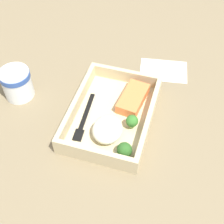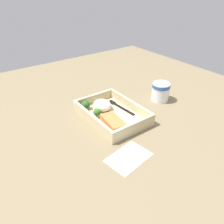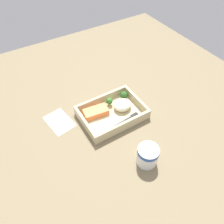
# 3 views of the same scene
# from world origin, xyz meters

# --- Properties ---
(ground_plane) EXTENTS (1.60, 1.60, 0.02)m
(ground_plane) POSITION_xyz_m (0.00, 0.00, -0.01)
(ground_plane) COLOR #76674B
(takeout_tray) EXTENTS (0.28, 0.20, 0.01)m
(takeout_tray) POSITION_xyz_m (0.00, 0.00, 0.01)
(takeout_tray) COLOR #C5B488
(takeout_tray) RESTS_ON ground_plane
(tray_rim) EXTENTS (0.28, 0.20, 0.04)m
(tray_rim) POSITION_xyz_m (0.00, 0.00, 0.03)
(tray_rim) COLOR #C5B488
(tray_rim) RESTS_ON takeout_tray
(salmon_fillet) EXTENTS (0.12, 0.07, 0.03)m
(salmon_fillet) POSITION_xyz_m (-0.06, 0.04, 0.03)
(salmon_fillet) COLOR orange
(salmon_fillet) RESTS_ON takeout_tray
(mashed_potatoes) EXTENTS (0.08, 0.07, 0.04)m
(mashed_potatoes) POSITION_xyz_m (0.06, 0.01, 0.03)
(mashed_potatoes) COLOR #EBE7C8
(mashed_potatoes) RESTS_ON takeout_tray
(broccoli_floret_1) EXTENTS (0.04, 0.04, 0.04)m
(broccoli_floret_1) POSITION_xyz_m (0.11, 0.06, 0.03)
(broccoli_floret_1) COLOR #82A259
(broccoli_floret_1) RESTS_ON takeout_tray
(broccoli_floret_2) EXTENTS (0.03, 0.03, 0.04)m
(broccoli_floret_2) POSITION_xyz_m (0.02, 0.06, 0.04)
(broccoli_floret_2) COLOR #8BA45F
(broccoli_floret_2) RESTS_ON takeout_tray
(fork) EXTENTS (0.16, 0.03, 0.00)m
(fork) POSITION_xyz_m (0.03, -0.07, 0.01)
(fork) COLOR black
(fork) RESTS_ON takeout_tray
(paper_cup) EXTENTS (0.08, 0.08, 0.09)m
(paper_cup) POSITION_xyz_m (-0.01, -0.27, 0.05)
(paper_cup) COLOR white
(paper_cup) RESTS_ON ground_plane
(receipt_slip) EXTENTS (0.11, 0.15, 0.00)m
(receipt_slip) POSITION_xyz_m (-0.22, 0.10, 0.00)
(receipt_slip) COLOR white
(receipt_slip) RESTS_ON ground_plane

